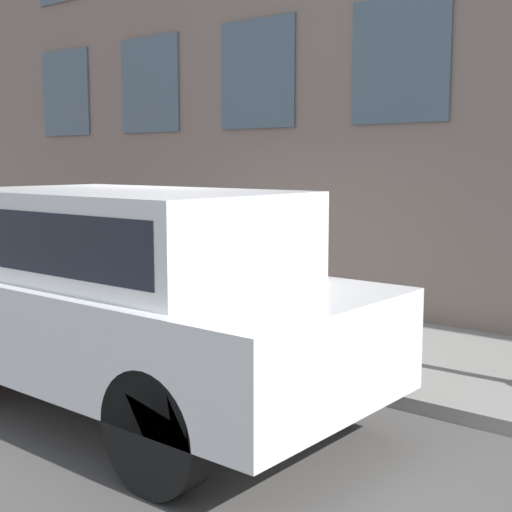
# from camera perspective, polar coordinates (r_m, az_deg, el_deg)

# --- Properties ---
(ground_plane) EXTENTS (80.00, 80.00, 0.00)m
(ground_plane) POSITION_cam_1_polar(r_m,az_deg,el_deg) (7.92, -6.05, -8.00)
(ground_plane) COLOR #514F4C
(sidewalk) EXTENTS (2.72, 60.00, 0.13)m
(sidewalk) POSITION_cam_1_polar(r_m,az_deg,el_deg) (8.88, 0.25, -5.83)
(sidewalk) COLOR gray
(sidewalk) RESTS_ON ground_plane
(building_facade) EXTENTS (0.33, 40.00, 7.59)m
(building_facade) POSITION_cam_1_polar(r_m,az_deg,el_deg) (9.99, 5.99, 17.21)
(building_facade) COLOR gray
(building_facade) RESTS_ON ground_plane
(fire_hydrant) EXTENTS (0.31, 0.43, 0.81)m
(fire_hydrant) POSITION_cam_1_polar(r_m,az_deg,el_deg) (7.83, -0.11, -4.07)
(fire_hydrant) COLOR #2D7260
(fire_hydrant) RESTS_ON sidewalk
(person) EXTENTS (0.33, 0.22, 1.35)m
(person) POSITION_cam_1_polar(r_m,az_deg,el_deg) (8.38, 0.10, -0.54)
(person) COLOR #726651
(person) RESTS_ON sidewalk
(parked_truck_white_near) EXTENTS (1.99, 4.71, 1.89)m
(parked_truck_white_near) POSITION_cam_1_polar(r_m,az_deg,el_deg) (6.12, -10.96, -2.24)
(parked_truck_white_near) COLOR black
(parked_truck_white_near) RESTS_ON ground_plane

